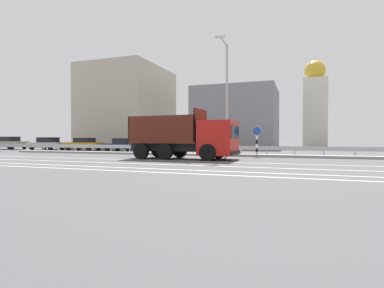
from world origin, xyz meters
TOP-DOWN VIEW (x-y plane):
  - ground_plane at (0.00, 0.00)m, footprint 320.00×320.00m
  - lane_strip_0 at (0.16, -4.01)m, footprint 68.91×0.16m
  - lane_strip_1 at (0.16, -6.61)m, footprint 68.91×0.16m
  - lane_strip_2 at (0.16, -8.79)m, footprint 68.91×0.16m
  - lane_strip_3 at (0.16, -10.05)m, footprint 68.91×0.16m
  - median_island at (0.00, 2.01)m, footprint 37.90×1.10m
  - median_guardrail at (0.00, 3.23)m, footprint 68.91×0.09m
  - dump_truck at (1.16, -2.23)m, footprint 7.32×2.87m
  - median_road_sign at (4.57, 2.01)m, footprint 0.71×0.16m
  - street_lamp_1 at (2.24, 1.81)m, footprint 0.71×2.77m
  - parked_car_0 at (-27.35, 7.30)m, footprint 4.94×2.14m
  - parked_car_1 at (-20.68, 6.77)m, footprint 4.73×2.07m
  - parked_car_2 at (-15.47, 6.87)m, footprint 4.45×2.02m
  - parked_car_3 at (-10.46, 7.13)m, footprint 4.56×2.23m
  - background_building_0 at (-18.53, 21.30)m, footprint 11.18×13.43m
  - background_building_1 at (-1.04, 22.82)m, footprint 11.29×10.85m
  - church_tower at (9.89, 30.42)m, footprint 3.60×3.60m

SIDE VIEW (x-z plane):
  - ground_plane at x=0.00m, z-range 0.00..0.00m
  - lane_strip_0 at x=0.16m, z-range 0.00..0.01m
  - lane_strip_1 at x=0.16m, z-range 0.00..0.01m
  - lane_strip_2 at x=0.16m, z-range 0.00..0.01m
  - lane_strip_3 at x=0.16m, z-range 0.00..0.01m
  - median_island at x=0.00m, z-range 0.00..0.18m
  - median_guardrail at x=0.00m, z-range 0.18..0.96m
  - parked_car_3 at x=-10.46m, z-range 0.00..1.41m
  - parked_car_2 at x=-15.47m, z-range 0.00..1.47m
  - parked_car_1 at x=-20.68m, z-range -0.01..1.52m
  - parked_car_0 at x=-27.35m, z-range -0.01..1.61m
  - median_road_sign at x=4.57m, z-range 0.05..2.35m
  - dump_truck at x=1.16m, z-range -0.37..2.92m
  - background_building_1 at x=-1.04m, z-range 0.00..8.60m
  - street_lamp_1 at x=2.24m, z-range 0.55..9.27m
  - background_building_0 at x=-18.53m, z-range 0.00..12.63m
  - church_tower at x=9.89m, z-range -0.58..14.06m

